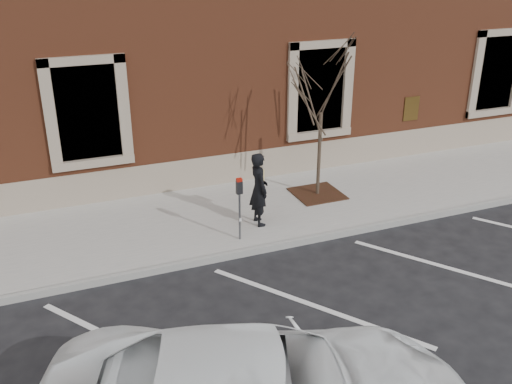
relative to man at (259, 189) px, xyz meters
name	(u,v)px	position (x,y,z in m)	size (l,w,h in m)	color
ground	(267,250)	(-0.22, -0.97, -0.99)	(120.00, 120.00, 0.00)	#28282B
sidewalk_near	(238,214)	(-0.22, 0.78, -0.91)	(40.00, 3.50, 0.15)	beige
curb_near	(268,248)	(-0.22, -1.02, -0.91)	(40.00, 0.12, 0.15)	#9E9E99
parking_stripes	(314,306)	(-0.22, -3.17, -0.98)	(28.00, 4.40, 0.01)	silver
building_civic	(167,16)	(-0.22, 6.77, 3.01)	(40.00, 8.62, 8.00)	brown
man	(259,189)	(0.00, 0.00, 0.00)	(0.61, 0.40, 1.68)	black
parking_meter	(239,197)	(-0.66, -0.56, 0.14)	(0.13, 0.10, 1.40)	#595B60
tree_grate	(317,194)	(1.99, 0.96, -0.82)	(1.18, 1.18, 0.03)	#3A1A12
sapling	(322,89)	(1.99, 0.96, 1.85)	(2.30, 2.30, 3.84)	#413228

